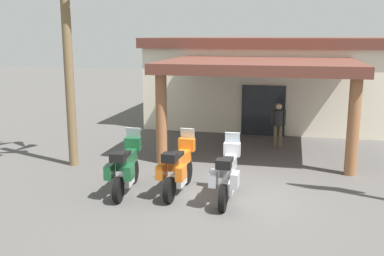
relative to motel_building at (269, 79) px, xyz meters
The scene contains 7 objects.
ground_plane 10.75m from the motel_building, 89.13° to the right, with size 80.00×80.00×0.00m, color #514F4C.
motel_building is the anchor object (origin of this frame).
motorcycle_green 11.65m from the motel_building, 102.62° to the right, with size 0.82×2.21×1.61m.
motorcycle_orange 11.11m from the motel_building, 96.04° to the right, with size 0.70×2.21×1.61m.
motorcycle_silver 11.23m from the motel_building, 88.92° to the right, with size 0.72×2.21×1.61m.
pedestrian 5.39m from the motel_building, 79.58° to the right, with size 0.53×0.32×1.66m.
palm_tree_roadside 11.15m from the motel_building, 119.39° to the right, with size 2.34×2.38×6.72m.
Camera 1 is at (2.11, -11.30, 4.17)m, focal length 41.86 mm.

